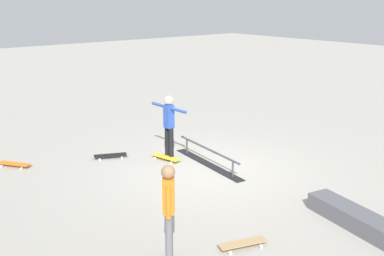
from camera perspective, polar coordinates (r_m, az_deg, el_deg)
name	(u,v)px	position (r m, az deg, el deg)	size (l,w,h in m)	color
ground_plane	(209,169)	(10.78, 2.07, -5.12)	(60.00, 60.00, 0.00)	#ADA89E
grind_rail	(208,157)	(11.01, 2.02, -3.66)	(2.59, 0.56, 0.41)	black
skate_ledge	(365,224)	(8.52, 20.64, -11.02)	(2.35, 0.46, 0.31)	#595960
skater_main	(169,123)	(11.18, -2.87, 0.64)	(1.28, 0.22, 1.59)	black
skateboard_main	(166,157)	(11.34, -3.24, -3.65)	(0.82, 0.37, 0.09)	yellow
bystander_orange_shirt	(169,207)	(6.95, -2.91, -9.74)	(0.31, 0.27, 1.52)	slate
loose_skateboard_natural	(243,243)	(7.62, 6.29, -14.00)	(0.45, 0.82, 0.09)	tan
loose_skateboard_orange	(14,164)	(11.67, -21.14, -4.17)	(0.77, 0.62, 0.09)	orange
loose_skateboard_black	(110,155)	(11.65, -10.08, -3.34)	(0.52, 0.81, 0.09)	black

